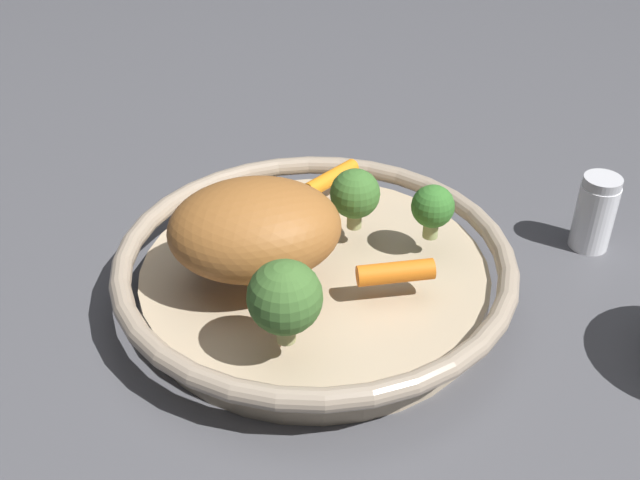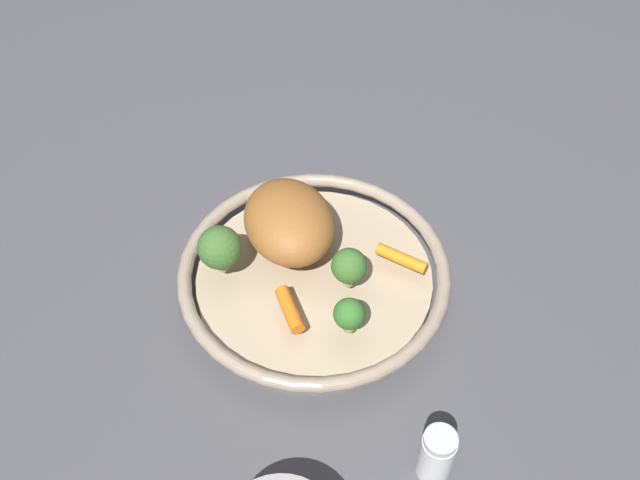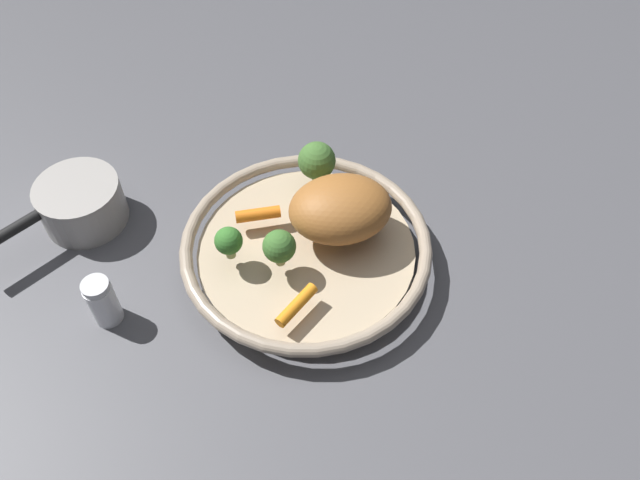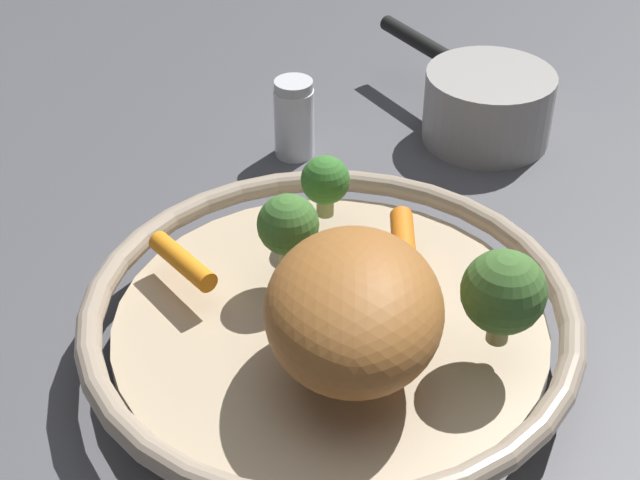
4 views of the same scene
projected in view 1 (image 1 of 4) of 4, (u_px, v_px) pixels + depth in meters
The scene contains 9 objects.
ground_plane at pixel (315, 296), 0.67m from camera, with size 2.49×2.49×0.00m, color #4C4C51.
serving_bowl at pixel (315, 272), 0.66m from camera, with size 0.34×0.34×0.05m.
roast_chicken_piece at pixel (253, 226), 0.61m from camera, with size 0.14×0.11×0.07m, color #9D5F2B.
baby_carrot_right at pixel (396, 272), 0.60m from camera, with size 0.02×0.02×0.06m, color orange.
baby_carrot_near_rim at pixel (331, 178), 0.73m from camera, with size 0.02×0.02×0.07m, color orange.
broccoli_floret_mid at pixel (433, 207), 0.64m from camera, with size 0.04×0.04×0.05m.
broccoli_floret_large at pixel (355, 194), 0.65m from camera, with size 0.04×0.04×0.06m.
broccoli_floret_edge at pixel (285, 298), 0.53m from camera, with size 0.05×0.05×0.07m.
salt_shaker at pixel (595, 213), 0.71m from camera, with size 0.04×0.04×0.08m.
Camera 1 is at (0.48, -0.22, 0.42)m, focal length 42.59 mm.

